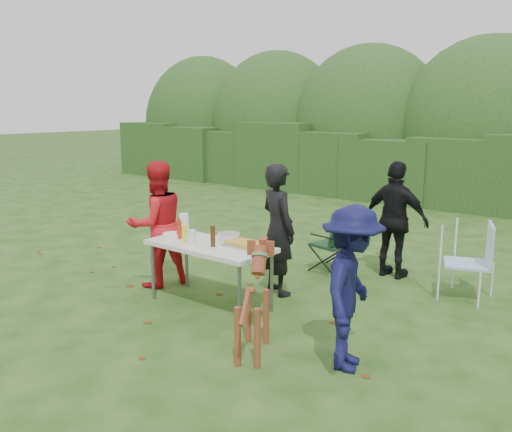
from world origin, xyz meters
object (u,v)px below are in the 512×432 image
Objects in this scene: mustard_bottle at (184,234)px; ketchup_bottle at (179,230)px; person_cook at (278,229)px; person_red_jacket at (157,224)px; lawn_chair at (467,261)px; dog at (252,306)px; paper_towel_roll at (184,224)px; person_black_puffy at (395,220)px; camping_chair at (332,241)px; beer_bottle at (213,236)px; folding_table at (210,248)px; child at (352,288)px.

ketchup_bottle reaches higher than mustard_bottle.
person_cook reaches higher than person_red_jacket.
ketchup_bottle reaches higher than lawn_chair.
dog is 3.89× the size of paper_towel_roll.
camping_chair is at bearing 24.31° from person_black_puffy.
person_red_jacket is 1.60× the size of dog.
dog is at bearing 117.32° from camping_chair.
camping_chair is at bearing 81.68° from beer_bottle.
dog is 1.07× the size of lawn_chair.
folding_table is at bearing 65.62° from person_black_puffy.
person_cook is at bearing 12.44° from lawn_chair.
person_red_jacket reaches higher than paper_towel_roll.
person_red_jacket is 3.16m from person_black_puffy.
person_red_jacket is 1.10× the size of child.
lawn_chair is 3.06m from beer_bottle.
paper_towel_roll is at bearing 35.96° from dog.
lawn_chair is at bearing 34.78° from paper_towel_roll.
child is at bearing -10.63° from paper_towel_roll.
person_black_puffy is 1.07× the size of child.
person_black_puffy reaches higher than ketchup_bottle.
child is (1.66, -1.18, -0.07)m from person_cook.
paper_towel_roll is (-0.11, 0.18, 0.02)m from ketchup_bottle.
ketchup_bottle is 0.22m from paper_towel_roll.
lawn_chair is 3.47m from ketchup_bottle.
beer_bottle is at bearing 93.16° from camping_chair.
person_cook is 0.94m from beer_bottle.
person_cook reaches higher than mustard_bottle.
paper_towel_roll reaches higher than beer_bottle.
lawn_chair is 3.94× the size of beer_bottle.
folding_table is 1.48× the size of dog.
ketchup_bottle is (-1.64, 0.65, 0.37)m from dog.
ketchup_bottle is (-0.45, -0.05, 0.16)m from folding_table.
paper_towel_roll reaches higher than mustard_bottle.
dog reaches higher than lawn_chair.
ketchup_bottle is at bearing 153.83° from mustard_bottle.
person_cook is at bearing -0.08° from dog.
lawn_chair is (0.23, 2.44, -0.26)m from child.
person_cook is at bearing 74.86° from beer_bottle.
person_cook is at bearing 98.50° from camping_chair.
mustard_bottle is 0.39m from beer_bottle.
camping_chair is at bearing 62.59° from paper_towel_roll.
ketchup_bottle is (-0.18, 0.09, 0.01)m from mustard_bottle.
person_cook is 1.02× the size of person_black_puffy.
folding_table is 0.93× the size of person_red_jacket.
lawn_chair is at bearing 45.23° from beer_bottle.
ketchup_bottle is (-0.87, -2.08, 0.41)m from camping_chair.
person_cook is 1.57m from person_red_jacket.
person_red_jacket reaches higher than lawn_chair.
child reaches higher than beer_bottle.
person_black_puffy reaches higher than mustard_bottle.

